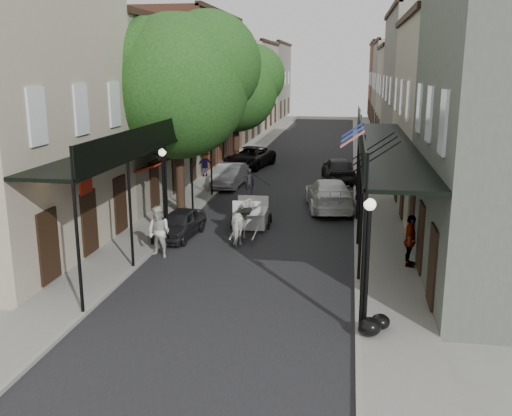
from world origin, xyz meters
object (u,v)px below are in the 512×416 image
at_px(lamppost_left, 164,191).
at_px(car_left_near, 180,224).
at_px(car_right_near, 329,194).
at_px(tree_far, 241,86).
at_px(lamppost_right_far, 359,154).
at_px(carriage, 252,202).
at_px(car_right_far, 338,169).
at_px(pedestrian_sidewalk_left, 205,163).
at_px(lamppost_right_near, 367,264).
at_px(horse, 244,222).
at_px(car_left_far, 250,157).
at_px(car_left_mid, 230,175).
at_px(pedestrian_sidewalk_right, 410,241).
at_px(pedestrian_walking, 159,232).
at_px(tree_near, 186,80).

xyz_separation_m(lamppost_left, car_left_near, (0.60, 0.15, -1.45)).
bearing_deg(car_right_near, lamppost_left, 34.17).
bearing_deg(tree_far, lamppost_right_far, -36.51).
relative_size(lamppost_right_far, carriage, 1.31).
xyz_separation_m(car_right_near, car_right_far, (0.29, 7.75, -0.00)).
xyz_separation_m(pedestrian_sidewalk_left, car_right_near, (8.40, -7.27, -0.19)).
relative_size(lamppost_right_near, carriage, 1.31).
xyz_separation_m(horse, pedestrian_sidewalk_left, (-5.12, 13.48, 0.13)).
bearing_deg(car_left_far, car_left_mid, -78.27).
bearing_deg(car_left_far, car_right_far, -20.19).
distance_m(horse, pedestrian_sidewalk_right, 6.90).
height_order(lamppost_right_near, car_right_far, lamppost_right_near).
distance_m(carriage, car_left_far, 15.62).
height_order(tree_far, car_left_far, tree_far).
bearing_deg(tree_far, car_right_near, -60.24).
xyz_separation_m(pedestrian_walking, car_left_far, (-0.10, 20.53, -0.25)).
relative_size(pedestrian_walking, pedestrian_sidewalk_left, 1.16).
xyz_separation_m(lamppost_left, carriage, (3.31, 2.64, -0.95)).
bearing_deg(lamppost_right_far, pedestrian_sidewalk_left, 171.52).
bearing_deg(car_left_mid, car_right_near, -35.34).
xyz_separation_m(tree_far, pedestrian_sidewalk_right, (10.05, -20.54, -4.77)).
xyz_separation_m(lamppost_right_far, car_right_far, (-1.21, 1.96, -1.27)).
distance_m(horse, car_left_far, 18.24).
bearing_deg(pedestrian_walking, lamppost_right_near, -17.25).
bearing_deg(pedestrian_sidewalk_left, car_right_far, 156.93).
bearing_deg(horse, car_left_mid, -77.53).
bearing_deg(tree_near, car_left_far, 87.52).
bearing_deg(pedestrian_walking, tree_far, 110.54).
bearing_deg(carriage, car_right_near, 44.04).
bearing_deg(pedestrian_walking, car_left_mid, 108.90).
relative_size(lamppost_left, pedestrian_sidewalk_right, 1.96).
xyz_separation_m(lamppost_left, pedestrian_walking, (0.60, -2.53, -1.05)).
bearing_deg(car_left_near, tree_near, 105.05).
height_order(tree_far, lamppost_right_near, tree_far).
bearing_deg(tree_far, car_left_mid, -84.88).
height_order(lamppost_left, pedestrian_sidewalk_left, lamppost_left).
distance_m(carriage, car_left_mid, 8.82).
relative_size(tree_far, lamppost_right_far, 2.32).
bearing_deg(carriage, tree_far, 100.12).
distance_m(pedestrian_walking, car_left_far, 20.53).
xyz_separation_m(lamppost_right_near, car_left_far, (-7.70, 26.00, -1.30)).
height_order(tree_far, lamppost_right_far, tree_far).
height_order(lamppost_left, car_left_mid, lamppost_left).
relative_size(tree_far, car_left_near, 2.45).
bearing_deg(car_right_far, car_left_mid, 16.28).
height_order(tree_near, pedestrian_sidewalk_left, tree_near).
height_order(tree_far, pedestrian_walking, tree_far).
relative_size(pedestrian_sidewalk_left, car_left_near, 0.49).
bearing_deg(pedestrian_sidewalk_left, tree_far, -134.53).
distance_m(lamppost_left, lamppost_right_far, 14.53).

